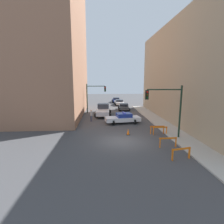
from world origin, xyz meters
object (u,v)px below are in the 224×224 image
barrier_corner (157,128)px  parked_car_far (116,100)px  barrier_back (160,129)px  parked_car_near (124,107)px  traffic_light_far (93,94)px  white_truck (103,110)px  barrier_front (181,152)px  traffic_light_near (169,104)px  barrier_mid (168,141)px  police_car (123,118)px  pedestrian_crossing (91,116)px  traffic_cone (128,132)px  parked_car_mid (119,102)px

barrier_corner → parked_car_far: bearing=94.4°
parked_car_far → barrier_back: bearing=-84.4°
parked_car_near → barrier_back: bearing=-79.4°
barrier_back → barrier_corner: bearing=117.5°
parked_car_near → barrier_corner: parked_car_near is taller
parked_car_near → parked_car_far: same height
traffic_light_far → parked_car_near: size_ratio=1.18×
traffic_light_far → parked_car_near: 7.10m
white_truck → barrier_front: (5.56, -16.90, -0.29)m
traffic_light_near → barrier_mid: traffic_light_near is taller
traffic_light_near → police_car: traffic_light_near is taller
traffic_light_far → parked_car_far: traffic_light_far is taller
traffic_light_near → white_truck: traffic_light_near is taller
traffic_light_far → barrier_back: 15.51m
police_car → pedestrian_crossing: size_ratio=2.96×
pedestrian_crossing → barrier_front: pedestrian_crossing is taller
traffic_light_near → police_car: size_ratio=1.06×
barrier_corner → traffic_cone: 3.26m
traffic_light_far → white_truck: traffic_light_far is taller
police_car → barrier_mid: bearing=-170.1°
white_truck → parked_car_mid: bearing=75.3°
barrier_corner → police_car: bearing=122.3°
traffic_light_near → traffic_cone: (-3.76, 1.44, -3.21)m
traffic_light_far → parked_car_mid: 11.85m
pedestrian_crossing → barrier_corner: 9.88m
white_truck → parked_car_far: 17.99m
white_truck → parked_car_far: size_ratio=1.27×
traffic_light_near → traffic_cone: 5.15m
parked_car_far → traffic_cone: (-1.09, -28.32, -0.36)m
traffic_light_near → parked_car_far: traffic_light_near is taller
barrier_corner → traffic_cone: (-3.24, -0.17, -0.30)m
white_truck → barrier_corner: bearing=-58.2°
traffic_light_far → white_truck: size_ratio=0.95×
white_truck → pedestrian_crossing: bearing=-109.8°
traffic_light_far → white_truck: bearing=-53.2°
barrier_front → barrier_back: bearing=85.8°
parked_car_near → traffic_cone: bearing=-91.5°
white_truck → barrier_back: 12.45m
police_car → barrier_mid: size_ratio=3.07×
parked_car_mid → traffic_cone: size_ratio=6.67×
traffic_cone → barrier_mid: bearing=-52.3°
barrier_mid → parked_car_mid: bearing=93.4°
white_truck → parked_car_far: bearing=81.1°
parked_car_far → barrier_corner: size_ratio=2.71×
traffic_cone → parked_car_far: bearing=87.8°
parked_car_far → barrier_front: size_ratio=2.75×
barrier_back → police_car: bearing=122.0°
parked_car_far → police_car: bearing=-91.6°
barrier_mid → barrier_back: (0.50, 3.59, 0.00)m
barrier_mid → barrier_back: 3.63m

